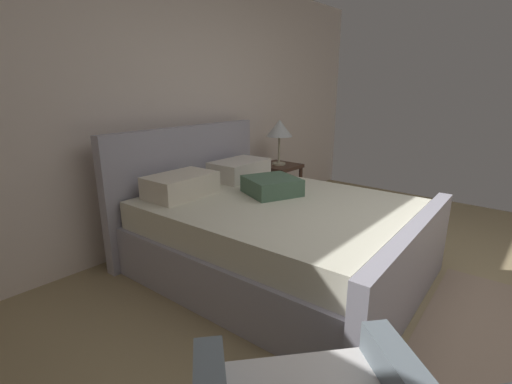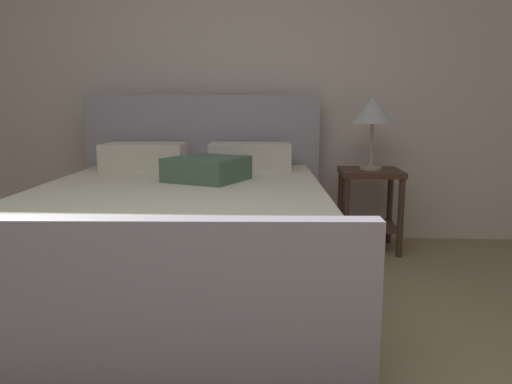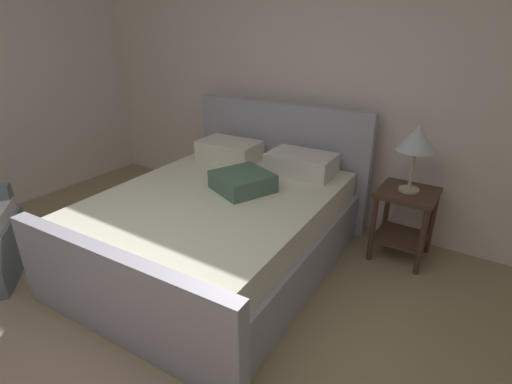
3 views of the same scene
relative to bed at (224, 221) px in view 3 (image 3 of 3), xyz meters
The scene contains 4 objects.
wall_back 1.59m from the bed, 77.41° to the left, with size 5.75×0.12×2.60m, color silver.
bed is the anchor object (origin of this frame).
nightstand_right 1.47m from the bed, 34.80° to the left, with size 0.44×0.44×0.60m.
table_lamp_right 1.62m from the bed, 34.80° to the left, with size 0.30×0.30×0.53m.
Camera 3 is at (1.49, -0.67, 1.83)m, focal length 27.46 mm.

